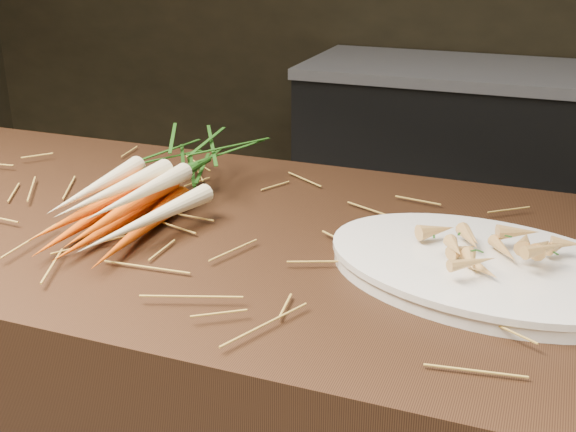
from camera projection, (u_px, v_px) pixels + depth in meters
name	position (u px, v px, depth m)	size (l,w,h in m)	color
back_counter	(536.00, 180.00, 2.78)	(1.82, 0.62, 0.84)	black
straw_bedding	(294.00, 232.00, 1.07)	(1.40, 0.60, 0.02)	olive
root_veg_bunch	(165.00, 179.00, 1.18)	(0.19, 0.52, 0.10)	#C24306
serving_platter	(484.00, 271.00, 0.95)	(0.42, 0.28, 0.02)	white
roasted_veg_heap	(487.00, 247.00, 0.93)	(0.21, 0.15, 0.05)	#AE7F42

